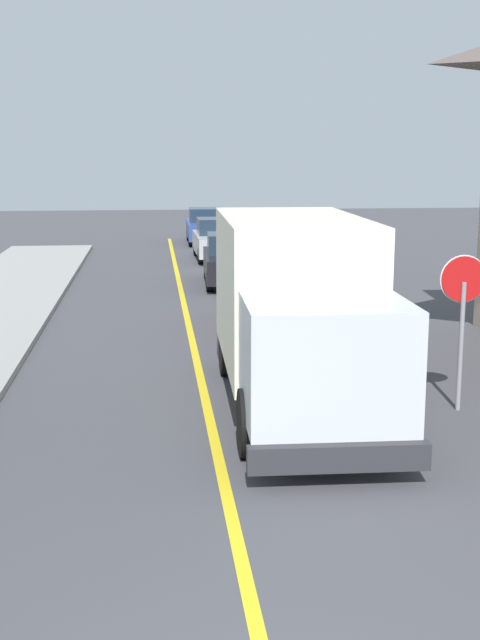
% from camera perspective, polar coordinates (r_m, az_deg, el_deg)
% --- Properties ---
extents(centre_line_yellow, '(0.16, 56.00, 0.01)m').
position_cam_1_polar(centre_line_yellow, '(15.35, -2.47, -4.97)').
color(centre_line_yellow, gold).
rests_on(centre_line_yellow, ground).
extents(box_truck, '(2.56, 7.23, 3.20)m').
position_cam_1_polar(box_truck, '(14.40, 3.86, 1.13)').
color(box_truck, '#F2EDCC').
rests_on(box_truck, ground).
extents(parked_car_near, '(1.98, 4.47, 1.67)m').
position_cam_1_polar(parked_car_near, '(21.02, 2.54, 1.68)').
color(parked_car_near, maroon).
rests_on(parked_car_near, ground).
extents(parked_car_mid, '(1.96, 4.46, 1.67)m').
position_cam_1_polar(parked_car_mid, '(27.84, -0.55, 4.06)').
color(parked_car_mid, black).
rests_on(parked_car_mid, ground).
extents(parked_car_far, '(1.85, 4.42, 1.67)m').
position_cam_1_polar(parked_car_far, '(34.43, -1.54, 5.45)').
color(parked_car_far, '#B7B7BC').
rests_on(parked_car_far, ground).
extents(parked_car_furthest, '(1.85, 4.42, 1.67)m').
position_cam_1_polar(parked_car_furthest, '(40.75, -2.32, 6.36)').
color(parked_car_furthest, '#2D4793').
rests_on(parked_car_furthest, ground).
extents(stop_sign, '(0.80, 0.10, 2.65)m').
position_cam_1_polar(stop_sign, '(14.44, 14.89, 1.16)').
color(stop_sign, gray).
rests_on(stop_sign, ground).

